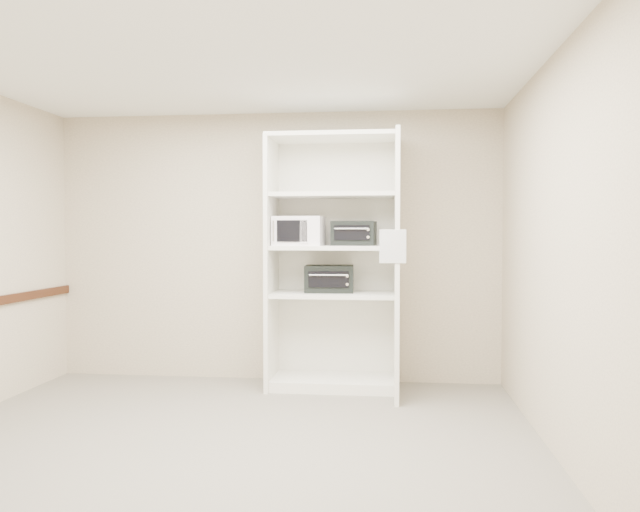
# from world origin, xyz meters

# --- Properties ---
(floor) EXTENTS (4.50, 4.00, 0.01)m
(floor) POSITION_xyz_m (0.00, 0.00, 0.00)
(floor) COLOR slate
(floor) RESTS_ON ground
(ceiling) EXTENTS (4.50, 4.00, 0.01)m
(ceiling) POSITION_xyz_m (0.00, 0.00, 2.70)
(ceiling) COLOR white
(wall_back) EXTENTS (4.50, 0.02, 2.70)m
(wall_back) POSITION_xyz_m (0.00, 2.00, 1.35)
(wall_back) COLOR beige
(wall_back) RESTS_ON ground
(wall_front) EXTENTS (4.50, 0.02, 2.70)m
(wall_front) POSITION_xyz_m (0.00, -2.00, 1.35)
(wall_front) COLOR beige
(wall_front) RESTS_ON ground
(wall_right) EXTENTS (0.02, 4.00, 2.70)m
(wall_right) POSITION_xyz_m (2.25, 0.00, 1.35)
(wall_right) COLOR beige
(wall_right) RESTS_ON ground
(shelving_unit) EXTENTS (1.24, 0.92, 2.42)m
(shelving_unit) POSITION_xyz_m (0.67, 1.70, 1.13)
(shelving_unit) COLOR white
(shelving_unit) RESTS_ON floor
(microwave) EXTENTS (0.48, 0.38, 0.28)m
(microwave) POSITION_xyz_m (0.29, 1.67, 1.51)
(microwave) COLOR white
(microwave) RESTS_ON shelving_unit
(toaster_oven_upper) EXTENTS (0.43, 0.34, 0.23)m
(toaster_oven_upper) POSITION_xyz_m (0.81, 1.75, 1.49)
(toaster_oven_upper) COLOR black
(toaster_oven_upper) RESTS_ON shelving_unit
(toaster_oven_lower) EXTENTS (0.48, 0.37, 0.26)m
(toaster_oven_lower) POSITION_xyz_m (0.58, 1.75, 1.05)
(toaster_oven_lower) COLOR black
(toaster_oven_lower) RESTS_ON shelving_unit
(paper_sign) EXTENTS (0.22, 0.01, 0.28)m
(paper_sign) POSITION_xyz_m (1.18, 1.07, 1.38)
(paper_sign) COLOR white
(paper_sign) RESTS_ON shelving_unit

